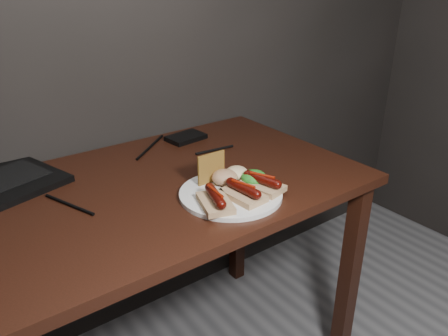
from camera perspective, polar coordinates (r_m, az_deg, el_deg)
The scene contains 11 objects.
desk at distance 1.24m, azimuth -13.52°, elevation -7.18°, with size 1.40×0.70×0.75m.
hard_drive at distance 1.55m, azimuth -5.00°, elevation 4.00°, with size 0.13×0.09×0.02m, color black.
desk_cables at distance 1.31m, azimuth -15.77°, elevation -0.98°, with size 0.86×0.39×0.01m.
plate at distance 1.16m, azimuth 0.88°, elevation -3.39°, with size 0.27×0.27×0.01m, color white.
bread_sausage_left at distance 1.08m, azimuth -1.15°, elevation -4.17°, with size 0.10×0.13×0.04m.
bread_sausage_center at distance 1.11m, azimuth 2.53°, elevation -3.18°, with size 0.08×0.12×0.04m.
bread_sausage_right at distance 1.16m, azimuth 5.00°, elevation -2.01°, with size 0.09×0.13×0.04m.
crispbread at distance 1.19m, azimuth -1.68°, elevation 0.01°, with size 0.09×0.01×0.09m, color #A6792D.
salad_greens at distance 1.19m, azimuth 3.92°, elevation -1.25°, with size 0.07×0.07×0.04m, color #13631B.
salsa_mound at distance 1.19m, azimuth 0.09°, elevation -1.21°, with size 0.07×0.07×0.04m, color #99260F.
coleslaw_mound at distance 1.22m, azimuth 1.67°, elevation -0.63°, with size 0.06×0.06×0.04m, color white.
Camera 1 is at (-0.38, 0.39, 1.29)m, focal length 35.00 mm.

